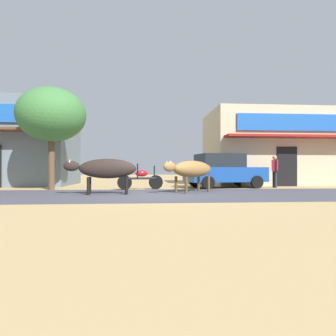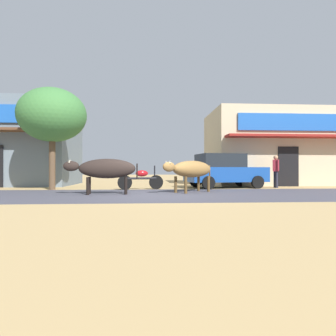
# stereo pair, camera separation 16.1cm
# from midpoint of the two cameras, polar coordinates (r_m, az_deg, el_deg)

# --- Properties ---
(ground) EXTENTS (80.00, 80.00, 0.00)m
(ground) POSITION_cam_midpoint_polar(r_m,az_deg,el_deg) (10.67, -2.16, -5.09)
(ground) COLOR tan
(asphalt_road) EXTENTS (72.00, 5.45, 0.00)m
(asphalt_road) POSITION_cam_midpoint_polar(r_m,az_deg,el_deg) (10.67, -2.16, -5.08)
(asphalt_road) COLOR #474651
(asphalt_road) RESTS_ON ground
(storefront_left_cafe) EXTENTS (7.03, 5.65, 4.68)m
(storefront_left_cafe) POSITION_cam_midpoint_polar(r_m,az_deg,el_deg) (19.33, -27.53, 4.07)
(storefront_left_cafe) COLOR slate
(storefront_left_cafe) RESTS_ON ground
(storefront_right_club) EXTENTS (8.60, 5.65, 4.35)m
(storefront_right_club) POSITION_cam_midpoint_polar(r_m,az_deg,el_deg) (19.54, 21.01, 3.52)
(storefront_right_club) COLOR #C6B492
(storefront_right_club) RESTS_ON ground
(roadside_tree) EXTENTS (2.96, 2.96, 4.48)m
(roadside_tree) POSITION_cam_midpoint_polar(r_m,az_deg,el_deg) (14.31, -20.87, 9.35)
(roadside_tree) COLOR brown
(roadside_tree) RESTS_ON ground
(parked_hatchback_car) EXTENTS (4.00, 2.42, 1.64)m
(parked_hatchback_car) POSITION_cam_midpoint_polar(r_m,az_deg,el_deg) (14.80, 10.87, -0.47)
(parked_hatchback_car) COLOR #194595
(parked_hatchback_car) RESTS_ON ground
(parked_motorcycle) EXTENTS (2.02, 0.47, 1.07)m
(parked_motorcycle) POSITION_cam_midpoint_polar(r_m,az_deg,el_deg) (13.38, -4.76, -2.07)
(parked_motorcycle) COLOR black
(parked_motorcycle) RESTS_ON ground
(cow_near_brown) EXTENTS (2.64, 0.73, 1.28)m
(cow_near_brown) POSITION_cam_midpoint_polar(r_m,az_deg,el_deg) (10.97, -11.44, -0.18)
(cow_near_brown) COLOR #2B211D
(cow_near_brown) RESTS_ON ground
(cow_far_dark) EXTENTS (2.33, 2.09, 1.24)m
(cow_far_dark) POSITION_cam_midpoint_polar(r_m,az_deg,el_deg) (11.72, 4.86, -0.26)
(cow_far_dark) COLOR olive
(cow_far_dark) RESTS_ON ground
(pedestrian_by_shop) EXTENTS (0.41, 0.61, 1.59)m
(pedestrian_by_shop) POSITION_cam_midpoint_polar(r_m,az_deg,el_deg) (15.56, 20.12, -0.14)
(pedestrian_by_shop) COLOR #262633
(pedestrian_by_shop) RESTS_ON ground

